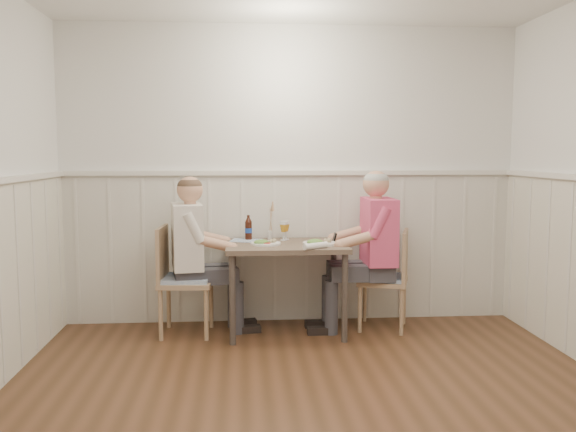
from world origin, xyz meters
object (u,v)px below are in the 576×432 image
at_px(dining_table, 286,255).
at_px(grass_vase, 270,221).
at_px(chair_left, 179,276).
at_px(chair_right, 389,276).
at_px(diner_cream, 193,267).
at_px(beer_bottle, 248,229).
at_px(man_in_pink, 373,263).

relative_size(dining_table, grass_vase, 2.84).
height_order(dining_table, grass_vase, grass_vase).
bearing_deg(chair_left, chair_right, 0.62).
bearing_deg(dining_table, grass_vase, 115.22).
height_order(chair_right, diner_cream, diner_cream).
height_order(diner_cream, beer_bottle, diner_cream).
bearing_deg(chair_left, man_in_pink, -0.04).
height_order(diner_cream, grass_vase, diner_cream).
distance_m(man_in_pink, diner_cream, 1.51).
bearing_deg(dining_table, beer_bottle, 142.60).
distance_m(chair_left, diner_cream, 0.13).
bearing_deg(chair_right, beer_bottle, 170.73).
bearing_deg(diner_cream, grass_vase, 19.13).
xyz_separation_m(chair_right, diner_cream, (-1.65, -0.00, 0.10)).
bearing_deg(diner_cream, beer_bottle, 23.12).
bearing_deg(chair_left, grass_vase, 17.56).
bearing_deg(grass_vase, chair_left, -162.44).
bearing_deg(dining_table, chair_left, 178.56).
height_order(man_in_pink, diner_cream, man_in_pink).
height_order(chair_left, man_in_pink, man_in_pink).
relative_size(dining_table, chair_left, 1.09).
xyz_separation_m(chair_left, man_in_pink, (1.62, -0.00, 0.09)).
relative_size(chair_left, diner_cream, 0.68).
xyz_separation_m(chair_right, beer_bottle, (-1.19, 0.19, 0.39)).
bearing_deg(grass_vase, diner_cream, -160.87).
height_order(dining_table, diner_cream, diner_cream).
xyz_separation_m(chair_right, grass_vase, (-1.00, 0.22, 0.45)).
distance_m(dining_table, grass_vase, 0.38).
relative_size(man_in_pink, diner_cream, 1.03).
bearing_deg(diner_cream, dining_table, -2.69).
distance_m(chair_left, man_in_pink, 1.62).
relative_size(chair_left, beer_bottle, 4.18).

